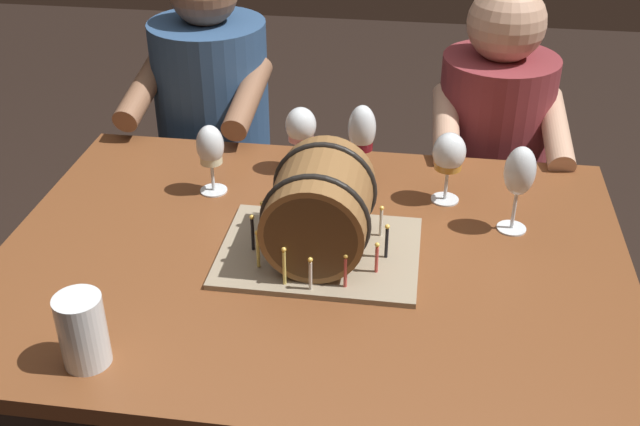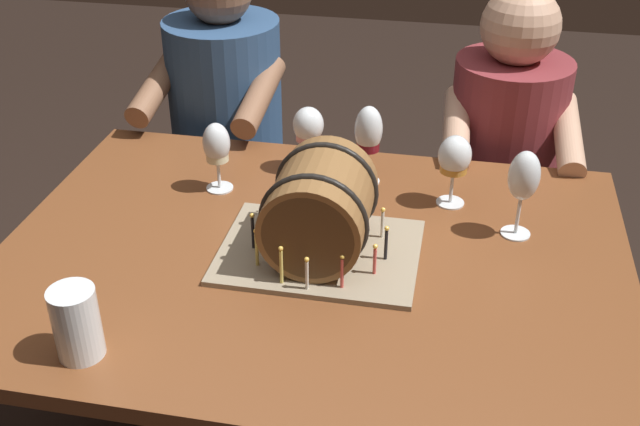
{
  "view_description": "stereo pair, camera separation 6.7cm",
  "coord_description": "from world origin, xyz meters",
  "px_view_note": "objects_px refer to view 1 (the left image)",
  "views": [
    {
      "loc": [
        0.22,
        -1.34,
        1.67
      ],
      "look_at": [
        0.02,
        0.0,
        0.84
      ],
      "focal_mm": 43.6,
      "sensor_mm": 36.0,
      "label": 1
    },
    {
      "loc": [
        0.28,
        -1.33,
        1.67
      ],
      "look_at": [
        0.02,
        0.0,
        0.84
      ],
      "focal_mm": 43.6,
      "sensor_mm": 36.0,
      "label": 2
    }
  ],
  "objects_px": {
    "wine_glass_white": "(210,149)",
    "person_seated_right": "(485,192)",
    "dining_table": "(312,292)",
    "wine_glass_red": "(362,132)",
    "person_seated_left": "(217,165)",
    "wine_glass_amber": "(449,155)",
    "wine_glass_empty": "(520,173)",
    "wine_glass_rose": "(301,128)",
    "barrel_cake": "(320,212)",
    "beer_pint": "(83,332)"
  },
  "relations": [
    {
      "from": "person_seated_right",
      "to": "person_seated_left",
      "type": "bearing_deg",
      "value": 179.98
    },
    {
      "from": "dining_table",
      "to": "wine_glass_white",
      "type": "xyz_separation_m",
      "value": [
        -0.27,
        0.23,
        0.22
      ]
    },
    {
      "from": "wine_glass_rose",
      "to": "person_seated_right",
      "type": "xyz_separation_m",
      "value": [
        0.5,
        0.35,
        -0.34
      ]
    },
    {
      "from": "dining_table",
      "to": "beer_pint",
      "type": "relative_size",
      "value": 9.72
    },
    {
      "from": "dining_table",
      "to": "barrel_cake",
      "type": "bearing_deg",
      "value": 12.24
    },
    {
      "from": "dining_table",
      "to": "wine_glass_red",
      "type": "relative_size",
      "value": 6.65
    },
    {
      "from": "wine_glass_white",
      "to": "wine_glass_rose",
      "type": "bearing_deg",
      "value": 35.99
    },
    {
      "from": "wine_glass_amber",
      "to": "wine_glass_white",
      "type": "distance_m",
      "value": 0.55
    },
    {
      "from": "person_seated_left",
      "to": "barrel_cake",
      "type": "bearing_deg",
      "value": -59.12
    },
    {
      "from": "dining_table",
      "to": "wine_glass_red",
      "type": "distance_m",
      "value": 0.41
    },
    {
      "from": "barrel_cake",
      "to": "beer_pint",
      "type": "distance_m",
      "value": 0.53
    },
    {
      "from": "wine_glass_amber",
      "to": "wine_glass_red",
      "type": "height_order",
      "value": "wine_glass_red"
    },
    {
      "from": "dining_table",
      "to": "person_seated_left",
      "type": "height_order",
      "value": "person_seated_left"
    },
    {
      "from": "wine_glass_white",
      "to": "person_seated_left",
      "type": "height_order",
      "value": "person_seated_left"
    },
    {
      "from": "wine_glass_red",
      "to": "wine_glass_white",
      "type": "bearing_deg",
      "value": -163.43
    },
    {
      "from": "wine_glass_amber",
      "to": "person_seated_left",
      "type": "xyz_separation_m",
      "value": [
        -0.69,
        0.46,
        -0.32
      ]
    },
    {
      "from": "wine_glass_rose",
      "to": "wine_glass_white",
      "type": "relative_size",
      "value": 0.98
    },
    {
      "from": "wine_glass_rose",
      "to": "person_seated_right",
      "type": "bearing_deg",
      "value": 35.54
    },
    {
      "from": "dining_table",
      "to": "wine_glass_empty",
      "type": "bearing_deg",
      "value": 20.66
    },
    {
      "from": "barrel_cake",
      "to": "beer_pint",
      "type": "height_order",
      "value": "barrel_cake"
    },
    {
      "from": "wine_glass_rose",
      "to": "wine_glass_red",
      "type": "bearing_deg",
      "value": -13.27
    },
    {
      "from": "beer_pint",
      "to": "person_seated_right",
      "type": "relative_size",
      "value": 0.12
    },
    {
      "from": "wine_glass_white",
      "to": "person_seated_right",
      "type": "height_order",
      "value": "person_seated_right"
    },
    {
      "from": "wine_glass_amber",
      "to": "wine_glass_red",
      "type": "relative_size",
      "value": 0.86
    },
    {
      "from": "wine_glass_amber",
      "to": "wine_glass_empty",
      "type": "xyz_separation_m",
      "value": [
        0.15,
        -0.11,
        0.02
      ]
    },
    {
      "from": "beer_pint",
      "to": "wine_glass_red",
      "type": "bearing_deg",
      "value": 60.6
    },
    {
      "from": "wine_glass_amber",
      "to": "wine_glass_red",
      "type": "distance_m",
      "value": 0.22
    },
    {
      "from": "barrel_cake",
      "to": "wine_glass_red",
      "type": "bearing_deg",
      "value": 80.89
    },
    {
      "from": "barrel_cake",
      "to": "wine_glass_white",
      "type": "bearing_deg",
      "value": 142.34
    },
    {
      "from": "dining_table",
      "to": "person_seated_right",
      "type": "distance_m",
      "value": 0.84
    },
    {
      "from": "wine_glass_red",
      "to": "person_seated_left",
      "type": "height_order",
      "value": "person_seated_left"
    },
    {
      "from": "barrel_cake",
      "to": "beer_pint",
      "type": "relative_size",
      "value": 3.04
    },
    {
      "from": "wine_glass_amber",
      "to": "person_seated_left",
      "type": "bearing_deg",
      "value": 146.57
    },
    {
      "from": "person_seated_right",
      "to": "wine_glass_rose",
      "type": "bearing_deg",
      "value": -144.46
    },
    {
      "from": "barrel_cake",
      "to": "wine_glass_red",
      "type": "relative_size",
      "value": 2.08
    },
    {
      "from": "beer_pint",
      "to": "person_seated_right",
      "type": "xyz_separation_m",
      "value": [
        0.75,
        1.11,
        -0.29
      ]
    },
    {
      "from": "dining_table",
      "to": "wine_glass_amber",
      "type": "bearing_deg",
      "value": 43.95
    },
    {
      "from": "dining_table",
      "to": "wine_glass_white",
      "type": "relative_size",
      "value": 7.72
    },
    {
      "from": "beer_pint",
      "to": "person_seated_left",
      "type": "height_order",
      "value": "person_seated_left"
    },
    {
      "from": "wine_glass_empty",
      "to": "wine_glass_rose",
      "type": "distance_m",
      "value": 0.55
    },
    {
      "from": "wine_glass_red",
      "to": "beer_pint",
      "type": "height_order",
      "value": "wine_glass_red"
    },
    {
      "from": "wine_glass_amber",
      "to": "beer_pint",
      "type": "bearing_deg",
      "value": -133.1
    },
    {
      "from": "wine_glass_white",
      "to": "wine_glass_empty",
      "type": "bearing_deg",
      "value": -5.64
    },
    {
      "from": "wine_glass_empty",
      "to": "wine_glass_rose",
      "type": "height_order",
      "value": "wine_glass_empty"
    },
    {
      "from": "dining_table",
      "to": "wine_glass_red",
      "type": "bearing_deg",
      "value": 78.03
    },
    {
      "from": "wine_glass_rose",
      "to": "wine_glass_white",
      "type": "distance_m",
      "value": 0.24
    },
    {
      "from": "barrel_cake",
      "to": "wine_glass_rose",
      "type": "bearing_deg",
      "value": 105.5
    },
    {
      "from": "wine_glass_rose",
      "to": "beer_pint",
      "type": "xyz_separation_m",
      "value": [
        -0.25,
        -0.76,
        -0.05
      ]
    },
    {
      "from": "barrel_cake",
      "to": "beer_pint",
      "type": "xyz_separation_m",
      "value": [
        -0.35,
        -0.39,
        -0.04
      ]
    },
    {
      "from": "barrel_cake",
      "to": "person_seated_left",
      "type": "height_order",
      "value": "person_seated_left"
    }
  ]
}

